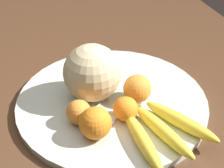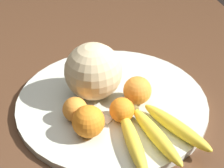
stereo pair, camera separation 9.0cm
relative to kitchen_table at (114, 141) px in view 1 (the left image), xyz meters
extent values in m
cube|color=#4C301E|center=(0.00, 0.00, 0.05)|extent=(1.65, 1.13, 0.04)
cube|color=#4C301E|center=(0.74, -0.48, -0.31)|extent=(0.07, 0.07, 0.68)
cylinder|color=beige|center=(0.05, -0.01, 0.08)|extent=(0.48, 0.48, 0.02)
torus|color=#47382D|center=(0.05, -0.01, 0.09)|extent=(0.48, 0.48, 0.01)
sphere|color=beige|center=(0.08, 0.03, 0.16)|extent=(0.14, 0.14, 0.14)
sphere|color=brown|center=(-0.02, -0.05, 0.11)|extent=(0.02, 0.02, 0.02)
ellipsoid|color=yellow|center=(-0.12, -0.02, 0.11)|extent=(0.20, 0.04, 0.03)
ellipsoid|color=yellow|center=(-0.11, -0.07, 0.11)|extent=(0.20, 0.07, 0.03)
ellipsoid|color=yellow|center=(-0.10, -0.12, 0.11)|extent=(0.19, 0.12, 0.03)
sphere|color=orange|center=(-0.06, 0.07, 0.13)|extent=(0.07, 0.07, 0.07)
sphere|color=orange|center=(0.03, -0.07, 0.13)|extent=(0.07, 0.07, 0.07)
sphere|color=orange|center=(0.00, 0.09, 0.12)|extent=(0.06, 0.06, 0.06)
sphere|color=orange|center=(-0.03, -0.02, 0.12)|extent=(0.06, 0.06, 0.06)
cube|color=white|center=(-0.01, 0.04, 0.09)|extent=(0.07, 0.07, 0.00)
camera|label=1|loc=(-0.63, 0.25, 0.68)|focal=60.00mm
camera|label=2|loc=(-0.66, 0.16, 0.68)|focal=60.00mm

